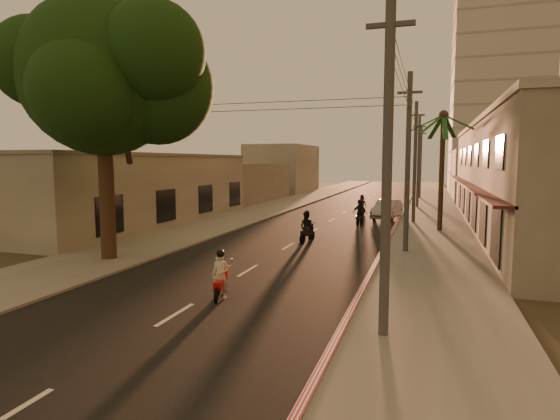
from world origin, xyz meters
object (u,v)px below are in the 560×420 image
(scooter_red, at_px, (221,277))
(scooter_mid_a, at_px, (307,228))
(scooter_far_a, at_px, (362,205))
(parked_car, at_px, (387,209))
(broadleaf_tree, at_px, (112,76))
(palm_tree, at_px, (443,122))
(scooter_mid_b, at_px, (360,214))

(scooter_red, distance_m, scooter_mid_a, 11.53)
(scooter_mid_a, bearing_deg, scooter_far_a, 96.74)
(scooter_far_a, height_order, parked_car, scooter_far_a)
(broadleaf_tree, bearing_deg, parked_car, 61.93)
(scooter_far_a, bearing_deg, palm_tree, -58.62)
(palm_tree, relative_size, scooter_red, 4.78)
(broadleaf_tree, xyz_separation_m, scooter_red, (7.20, -4.13, -7.72))
(broadleaf_tree, xyz_separation_m, parked_car, (10.71, 20.08, -7.71))
(scooter_red, height_order, parked_car, scooter_red)
(scooter_red, height_order, scooter_mid_b, scooter_mid_b)
(scooter_red, distance_m, parked_car, 24.46)
(scooter_red, xyz_separation_m, scooter_mid_a, (0.06, 11.52, 0.09))
(scooter_red, xyz_separation_m, scooter_far_a, (1.08, 27.09, 0.01))
(palm_tree, bearing_deg, scooter_mid_b, 162.10)
(scooter_red, bearing_deg, scooter_far_a, 76.18)
(scooter_mid_a, relative_size, scooter_far_a, 1.08)
(scooter_red, relative_size, scooter_mid_a, 0.91)
(broadleaf_tree, bearing_deg, scooter_mid_b, 59.77)
(broadleaf_tree, bearing_deg, scooter_far_a, 70.16)
(scooter_red, relative_size, scooter_far_a, 0.98)
(scooter_mid_b, bearing_deg, broadleaf_tree, -115.76)
(scooter_mid_a, height_order, scooter_mid_b, scooter_mid_b)
(scooter_mid_a, relative_size, scooter_mid_b, 0.98)
(scooter_mid_b, xyz_separation_m, scooter_far_a, (-0.82, 7.33, -0.07))
(palm_tree, distance_m, parked_car, 9.73)
(scooter_mid_b, relative_size, scooter_far_a, 1.09)
(palm_tree, bearing_deg, broadleaf_tree, -136.52)
(palm_tree, bearing_deg, scooter_mid_a, -138.69)
(parked_car, bearing_deg, palm_tree, -48.98)
(broadleaf_tree, distance_m, scooter_mid_a, 12.87)
(broadleaf_tree, relative_size, scooter_red, 7.05)
(scooter_mid_a, bearing_deg, scooter_mid_b, 87.87)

